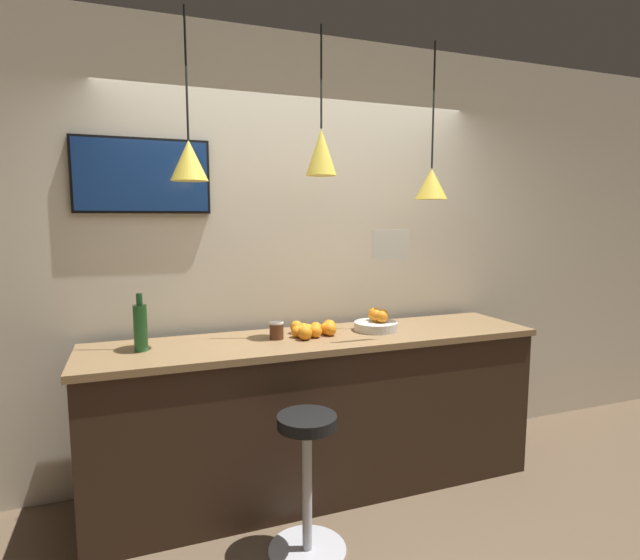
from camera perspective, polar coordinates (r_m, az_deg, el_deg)
name	(u,v)px	position (r m, az deg, el deg)	size (l,w,h in m)	color
ground_plane	(361,546)	(2.97, 4.71, -28.03)	(14.00, 14.00, 0.00)	brown
back_wall	(298,256)	(3.41, -2.52, 2.74)	(8.00, 0.06, 2.90)	beige
service_counter	(320,413)	(3.24, 0.00, -14.95)	(2.78, 0.64, 0.99)	black
bar_stool	(307,471)	(2.70, -1.49, -20.97)	(0.40, 0.40, 0.73)	#B7B7BC
fruit_bowl	(377,323)	(3.27, 6.49, -4.88)	(0.28, 0.28, 0.14)	beige
orange_pile	(313,329)	(3.09, -0.80, -5.68)	(0.30, 0.26, 0.09)	orange
juice_bottle	(140,327)	(2.90, -19.83, -5.04)	(0.07, 0.07, 0.32)	#286B33
spread_jar	(277,331)	(3.02, -4.99, -5.78)	(0.09, 0.09, 0.10)	#562D19
pendant_lamp_left	(189,160)	(2.82, -14.75, 13.16)	(0.20, 0.20, 0.89)	black
pendant_lamp_middle	(321,152)	(3.00, 0.14, 14.45)	(0.18, 0.18, 0.85)	black
pendant_lamp_right	(431,183)	(3.33, 12.61, 10.78)	(0.21, 0.21, 0.97)	black
mounted_tv	(142,176)	(3.20, -19.64, 11.15)	(0.78, 0.04, 0.44)	black
hanging_menu_board	(391,244)	(2.93, 8.09, 4.07)	(0.24, 0.01, 0.17)	white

